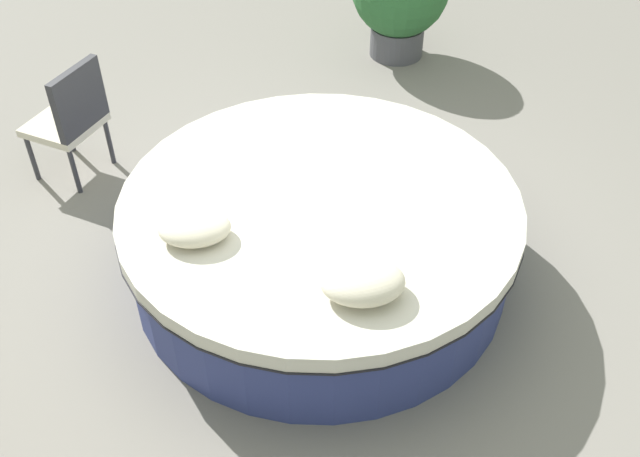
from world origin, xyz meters
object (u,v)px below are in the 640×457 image
at_px(throw_pillow_0, 195,228).
at_px(throw_pillow_1, 363,282).
at_px(patio_chair, 71,115).
at_px(round_bed, 320,235).

distance_m(throw_pillow_0, throw_pillow_1, 1.09).
distance_m(throw_pillow_0, patio_chair, 1.91).
bearing_deg(round_bed, throw_pillow_1, 102.16).
xyz_separation_m(throw_pillow_0, patio_chair, (1.07, -1.57, -0.16)).
xyz_separation_m(round_bed, throw_pillow_0, (0.78, 0.33, 0.39)).
distance_m(round_bed, throw_pillow_0, 0.93).
relative_size(round_bed, throw_pillow_0, 6.01).
relative_size(round_bed, throw_pillow_1, 5.55).
bearing_deg(throw_pillow_1, throw_pillow_0, -28.67).
relative_size(throw_pillow_0, throw_pillow_1, 0.92).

